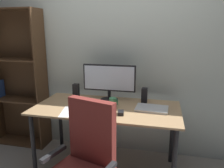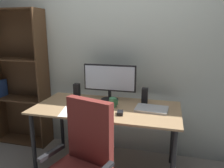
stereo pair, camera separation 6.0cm
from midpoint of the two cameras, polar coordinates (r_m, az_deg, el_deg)
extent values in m
cube|color=beige|center=(2.72, 2.33, 9.08)|extent=(6.40, 0.10, 2.60)
cube|color=tan|center=(2.33, -0.70, -6.16)|extent=(1.51, 0.74, 0.02)
cylinder|color=black|center=(2.49, -18.92, -14.86)|extent=(0.04, 0.04, 0.72)
cylinder|color=black|center=(2.14, 16.30, -19.74)|extent=(0.04, 0.04, 0.72)
cylinder|color=black|center=(2.97, -12.26, -9.57)|extent=(0.04, 0.04, 0.72)
cylinder|color=black|center=(2.69, 16.03, -12.44)|extent=(0.04, 0.04, 0.72)
cylinder|color=black|center=(2.54, 0.09, -4.03)|extent=(0.20, 0.20, 0.01)
cylinder|color=black|center=(2.52, 0.09, -2.82)|extent=(0.04, 0.04, 0.10)
cube|color=black|center=(2.47, 0.09, 1.61)|extent=(0.60, 0.03, 0.30)
cube|color=silver|center=(2.46, 0.00, 1.54)|extent=(0.57, 0.01, 0.27)
cube|color=silver|center=(2.15, -2.96, -7.39)|extent=(0.29, 0.12, 0.02)
cube|color=black|center=(2.12, 2.93, -7.47)|extent=(0.07, 0.10, 0.03)
cylinder|color=#387F51|center=(2.31, 0.94, -4.76)|extent=(0.08, 0.08, 0.09)
cube|color=#387F51|center=(2.30, 2.10, -4.74)|extent=(0.02, 0.01, 0.05)
cube|color=#B7BABC|center=(2.27, 10.96, -6.35)|extent=(0.33, 0.25, 0.02)
cube|color=black|center=(2.63, -8.42, -1.74)|extent=(0.06, 0.07, 0.17)
cube|color=black|center=(2.44, 9.16, -3.02)|extent=(0.06, 0.07, 0.17)
cube|color=white|center=(2.23, -9.52, -6.98)|extent=(0.26, 0.33, 0.00)
cube|color=maroon|center=(1.78, -4.77, -11.97)|extent=(0.40, 0.18, 0.52)
cube|color=#232326|center=(1.88, -14.44, -16.83)|extent=(0.11, 0.26, 0.03)
cube|color=#4C331E|center=(2.94, -16.75, 0.74)|extent=(0.02, 0.28, 1.78)
cube|color=#4C331E|center=(3.25, -21.11, 1.61)|extent=(0.76, 0.01, 1.78)
cube|color=#4C331E|center=(3.44, -21.13, -13.37)|extent=(0.72, 0.26, 0.02)
cube|color=#4C331E|center=(3.21, -22.08, -3.54)|extent=(0.72, 0.26, 0.02)
cube|color=#4C331E|center=(3.10, -22.97, 5.91)|extent=(0.72, 0.26, 0.02)
cube|color=#4C331E|center=(3.09, -24.08, 17.23)|extent=(0.72, 0.26, 0.02)
cube|color=#28478C|center=(3.35, -26.31, -1.08)|extent=(0.03, 0.22, 0.23)
camera|label=1|loc=(0.03, -89.24, 0.19)|focal=35.36mm
camera|label=2|loc=(0.03, 90.76, -0.19)|focal=35.36mm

